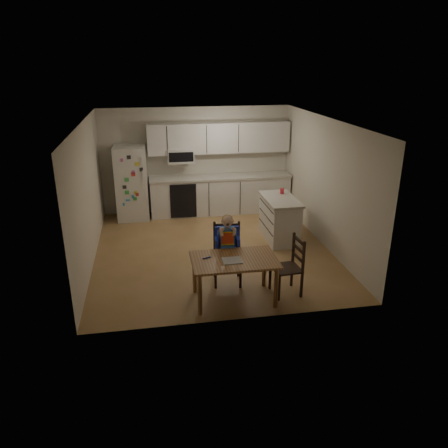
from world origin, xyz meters
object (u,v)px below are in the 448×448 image
object	(u,v)px
refrigerator	(132,183)
kitchen_island	(280,219)
dining_table	(234,264)
chair_booster	(227,241)
red_cup	(282,191)
chair_side	(292,262)

from	to	relation	value
refrigerator	kitchen_island	xyz separation A→B (m)	(3.00, -1.84, -0.40)
refrigerator	kitchen_island	size ratio (longest dim) A/B	1.41
refrigerator	kitchen_island	world-z (taller)	refrigerator
dining_table	chair_booster	world-z (taller)	chair_booster
red_cup	dining_table	size ratio (longest dim) A/B	0.08
refrigerator	dining_table	distance (m)	4.39
red_cup	chair_booster	xyz separation A→B (m)	(-1.52, -1.94, -0.22)
chair_booster	kitchen_island	bearing A→B (deg)	56.20
refrigerator	red_cup	distance (m)	3.48
dining_table	chair_side	size ratio (longest dim) A/B	1.37
dining_table	chair_side	bearing A→B (deg)	3.56
dining_table	kitchen_island	bearing A→B (deg)	57.96
refrigerator	red_cup	bearing A→B (deg)	-26.01
refrigerator	dining_table	size ratio (longest dim) A/B	1.31
kitchen_island	chair_side	size ratio (longest dim) A/B	1.27
kitchen_island	red_cup	xyz separation A→B (m)	(0.12, 0.31, 0.49)
red_cup	chair_booster	world-z (taller)	chair_booster
kitchen_island	red_cup	size ratio (longest dim) A/B	11.18
kitchen_island	dining_table	world-z (taller)	kitchen_island
dining_table	chair_side	world-z (taller)	chair_side
kitchen_island	dining_table	size ratio (longest dim) A/B	0.93
chair_booster	chair_side	xyz separation A→B (m)	(0.94, -0.56, -0.18)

